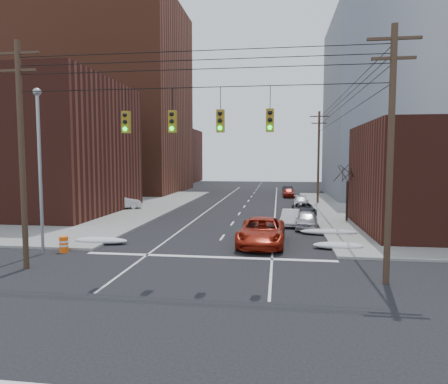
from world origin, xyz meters
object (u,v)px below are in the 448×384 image
(parked_car_c, at_px, (304,209))
(parked_car_f, at_px, (288,190))
(construction_barrel, at_px, (64,244))
(parked_car_a, at_px, (307,220))
(lot_car_d, at_px, (88,196))
(lot_car_a, at_px, (121,202))
(lot_car_c, at_px, (67,204))
(parked_car_e, at_px, (289,193))
(red_pickup, at_px, (262,232))
(lot_car_b, at_px, (103,200))
(parked_car_d, at_px, (301,202))
(parked_car_b, at_px, (290,218))

(parked_car_c, distance_m, parked_car_f, 22.71)
(construction_barrel, bearing_deg, parked_car_a, 33.97)
(parked_car_c, relative_size, lot_car_d, 1.02)
(parked_car_f, distance_m, lot_car_a, 27.67)
(lot_car_c, relative_size, lot_car_d, 1.07)
(parked_car_e, bearing_deg, parked_car_c, -89.08)
(parked_car_f, height_order, lot_car_c, lot_car_c)
(red_pickup, xyz_separation_m, lot_car_b, (-18.73, 17.82, -0.08))
(red_pickup, distance_m, parked_car_f, 36.30)
(lot_car_c, height_order, construction_barrel, lot_car_c)
(lot_car_b, bearing_deg, lot_car_c, -175.80)
(parked_car_d, relative_size, lot_car_b, 0.94)
(parked_car_c, xyz_separation_m, parked_car_d, (0.07, 6.34, 0.00))
(parked_car_a, height_order, lot_car_b, lot_car_b)
(parked_car_a, bearing_deg, lot_car_d, 155.99)
(lot_car_d, bearing_deg, parked_car_f, -60.73)
(parked_car_c, height_order, lot_car_d, lot_car_d)
(parked_car_c, height_order, parked_car_e, parked_car_e)
(parked_car_a, xyz_separation_m, construction_barrel, (-14.49, -9.76, -0.21))
(parked_car_e, distance_m, lot_car_d, 26.65)
(lot_car_a, relative_size, lot_car_b, 0.93)
(parked_car_f, height_order, construction_barrel, parked_car_f)
(red_pickup, xyz_separation_m, parked_car_d, (3.52, 19.86, -0.24))
(lot_car_b, bearing_deg, construction_barrel, -142.24)
(parked_car_c, relative_size, lot_car_a, 1.06)
(lot_car_c, bearing_deg, red_pickup, -110.87)
(parked_car_d, bearing_deg, lot_car_c, -162.91)
(parked_car_b, distance_m, lot_car_d, 27.20)
(lot_car_d, xyz_separation_m, construction_barrel, (10.62, -24.21, -0.41))
(parked_car_d, distance_m, parked_car_e, 11.71)
(parked_car_d, height_order, lot_car_d, lot_car_d)
(parked_car_e, height_order, parked_car_f, parked_car_e)
(lot_car_a, relative_size, lot_car_c, 0.90)
(lot_car_b, bearing_deg, parked_car_c, -82.43)
(parked_car_a, bearing_deg, parked_car_d, 94.57)
(parked_car_e, relative_size, lot_car_a, 0.94)
(parked_car_f, bearing_deg, lot_car_a, -135.30)
(parked_car_d, height_order, lot_car_c, lot_car_c)
(parked_car_a, bearing_deg, parked_car_e, 97.64)
(lot_car_a, distance_m, lot_car_c, 5.30)
(parked_car_d, relative_size, lot_car_a, 1.02)
(parked_car_a, distance_m, parked_car_c, 7.29)
(lot_car_b, relative_size, construction_barrel, 4.91)
(parked_car_f, height_order, lot_car_d, lot_car_d)
(construction_barrel, bearing_deg, parked_car_c, 49.17)
(parked_car_e, height_order, lot_car_a, lot_car_a)
(parked_car_a, xyz_separation_m, parked_car_b, (-1.19, 1.50, -0.04))
(red_pickup, height_order, parked_car_d, red_pickup)
(lot_car_d, bearing_deg, lot_car_b, -135.36)
(red_pickup, xyz_separation_m, lot_car_d, (-21.90, 20.68, 0.03))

